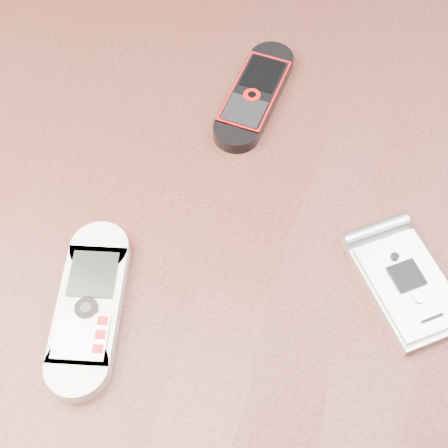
% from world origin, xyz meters
% --- Properties ---
extents(ground, '(4.00, 4.00, 0.00)m').
position_xyz_m(ground, '(0.00, 0.00, 0.00)').
color(ground, '#472B19').
rests_on(ground, ground).
extents(table, '(1.20, 0.80, 0.75)m').
position_xyz_m(table, '(0.00, 0.00, 0.64)').
color(table, black).
rests_on(table, ground).
extents(nokia_white, '(0.07, 0.14, 0.02)m').
position_xyz_m(nokia_white, '(-0.07, -0.09, 0.76)').
color(nokia_white, silver).
rests_on(nokia_white, table).
extents(nokia_black_red, '(0.05, 0.14, 0.01)m').
position_xyz_m(nokia_black_red, '(-0.01, 0.14, 0.76)').
color(nokia_black_red, black).
rests_on(nokia_black_red, table).
extents(motorola_razr, '(0.11, 0.12, 0.02)m').
position_xyz_m(motorola_razr, '(0.15, -0.01, 0.76)').
color(motorola_razr, silver).
rests_on(motorola_razr, table).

